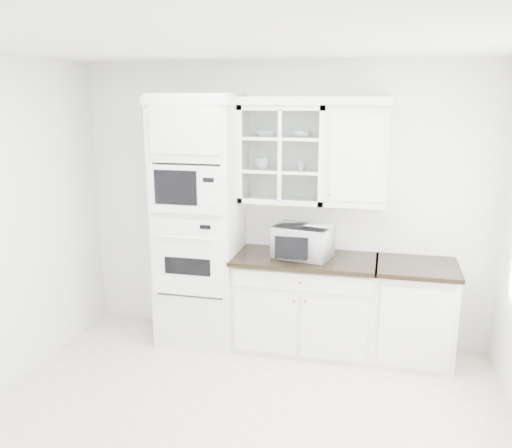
# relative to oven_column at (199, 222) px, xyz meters

# --- Properties ---
(ground) EXTENTS (4.00, 3.50, 0.01)m
(ground) POSITION_rel_oven_column_xyz_m (0.75, -1.42, -1.19)
(ground) COLOR beige
(ground) RESTS_ON ground
(room_shell) EXTENTS (4.00, 3.50, 2.70)m
(room_shell) POSITION_rel_oven_column_xyz_m (0.75, -0.99, 0.58)
(room_shell) COLOR white
(room_shell) RESTS_ON ground
(oven_column) EXTENTS (0.76, 0.68, 2.40)m
(oven_column) POSITION_rel_oven_column_xyz_m (0.00, 0.00, 0.00)
(oven_column) COLOR silver
(oven_column) RESTS_ON ground
(base_cabinet_run) EXTENTS (1.32, 0.67, 0.92)m
(base_cabinet_run) POSITION_rel_oven_column_xyz_m (1.03, 0.03, -0.74)
(base_cabinet_run) COLOR silver
(base_cabinet_run) RESTS_ON ground
(extra_base_cabinet) EXTENTS (0.72, 0.67, 0.92)m
(extra_base_cabinet) POSITION_rel_oven_column_xyz_m (2.03, 0.03, -0.74)
(extra_base_cabinet) COLOR silver
(extra_base_cabinet) RESTS_ON ground
(upper_cabinet_glass) EXTENTS (0.80, 0.33, 0.90)m
(upper_cabinet_glass) POSITION_rel_oven_column_xyz_m (0.78, 0.17, 0.65)
(upper_cabinet_glass) COLOR silver
(upper_cabinet_glass) RESTS_ON room_shell
(upper_cabinet_solid) EXTENTS (0.55, 0.33, 0.90)m
(upper_cabinet_solid) POSITION_rel_oven_column_xyz_m (1.46, 0.17, 0.65)
(upper_cabinet_solid) COLOR silver
(upper_cabinet_solid) RESTS_ON room_shell
(crown_molding) EXTENTS (2.14, 0.38, 0.07)m
(crown_molding) POSITION_rel_oven_column_xyz_m (0.68, 0.14, 1.14)
(crown_molding) COLOR white
(crown_molding) RESTS_ON room_shell
(countertop_microwave) EXTENTS (0.59, 0.52, 0.30)m
(countertop_microwave) POSITION_rel_oven_column_xyz_m (1.01, 0.02, -0.13)
(countertop_microwave) COLOR white
(countertop_microwave) RESTS_ON base_cabinet_run
(bowl_a) EXTENTS (0.24, 0.24, 0.05)m
(bowl_a) POSITION_rel_oven_column_xyz_m (0.61, 0.17, 0.83)
(bowl_a) COLOR white
(bowl_a) RESTS_ON upper_cabinet_glass
(bowl_b) EXTENTS (0.20, 0.20, 0.05)m
(bowl_b) POSITION_rel_oven_column_xyz_m (0.94, 0.19, 0.84)
(bowl_b) COLOR white
(bowl_b) RESTS_ON upper_cabinet_glass
(cup_a) EXTENTS (0.14, 0.14, 0.10)m
(cup_a) POSITION_rel_oven_column_xyz_m (0.58, 0.17, 0.56)
(cup_a) COLOR white
(cup_a) RESTS_ON upper_cabinet_glass
(cup_b) EXTENTS (0.10, 0.10, 0.08)m
(cup_b) POSITION_rel_oven_column_xyz_m (0.95, 0.17, 0.55)
(cup_b) COLOR white
(cup_b) RESTS_ON upper_cabinet_glass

